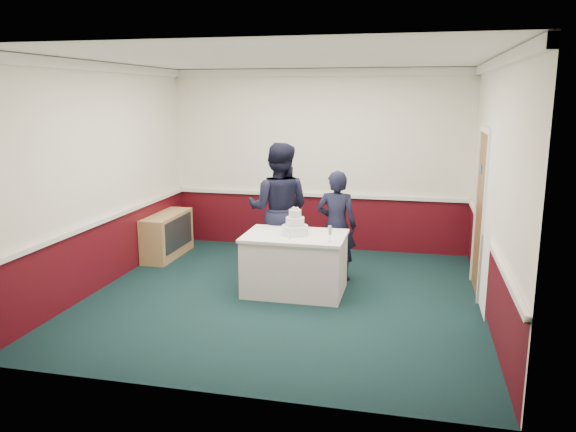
% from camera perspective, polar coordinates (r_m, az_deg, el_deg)
% --- Properties ---
extents(ground, '(5.00, 5.00, 0.00)m').
position_cam_1_polar(ground, '(7.38, -0.42, -8.19)').
color(ground, '#122C2B').
rests_on(ground, ground).
extents(room_shell, '(5.00, 5.00, 3.00)m').
position_cam_1_polar(room_shell, '(7.53, 1.23, 7.58)').
color(room_shell, white).
rests_on(room_shell, ground).
extents(sideboard, '(0.41, 1.20, 0.70)m').
position_cam_1_polar(sideboard, '(9.30, -12.16, -1.91)').
color(sideboard, tan).
rests_on(sideboard, ground).
extents(cake_table, '(1.32, 0.92, 0.79)m').
position_cam_1_polar(cake_table, '(7.43, 0.70, -4.79)').
color(cake_table, white).
rests_on(cake_table, ground).
extents(wedding_cake, '(0.35, 0.35, 0.36)m').
position_cam_1_polar(wedding_cake, '(7.30, 0.71, -1.04)').
color(wedding_cake, white).
rests_on(wedding_cake, cake_table).
extents(cake_knife, '(0.06, 0.22, 0.00)m').
position_cam_1_polar(cake_knife, '(7.14, 0.14, -2.23)').
color(cake_knife, silver).
rests_on(cake_knife, cake_table).
extents(champagne_flute, '(0.05, 0.05, 0.21)m').
position_cam_1_polar(champagne_flute, '(6.94, 4.27, -1.54)').
color(champagne_flute, silver).
rests_on(champagne_flute, cake_table).
extents(person_man, '(0.94, 0.74, 1.92)m').
position_cam_1_polar(person_man, '(8.09, -0.96, 0.69)').
color(person_man, black).
rests_on(person_man, ground).
extents(person_woman, '(0.58, 0.39, 1.56)m').
position_cam_1_polar(person_woman, '(7.88, 4.94, -0.99)').
color(person_woman, black).
rests_on(person_woman, ground).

